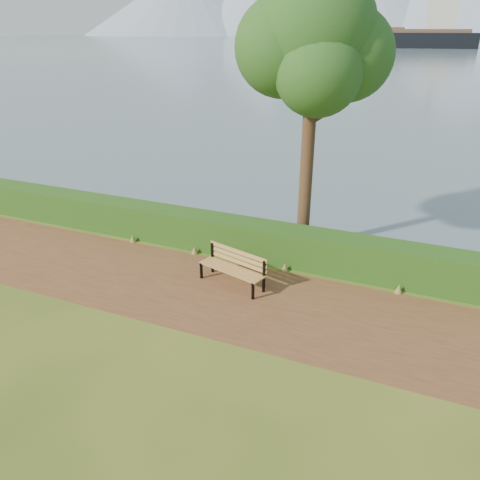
% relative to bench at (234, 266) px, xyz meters
% --- Properties ---
extents(ground, '(140.00, 140.00, 0.00)m').
position_rel_bench_xyz_m(ground, '(-0.62, -0.91, -0.51)').
color(ground, '#3C5017').
rests_on(ground, ground).
extents(path, '(40.00, 3.40, 0.01)m').
position_rel_bench_xyz_m(path, '(-0.62, -0.61, -0.51)').
color(path, brown).
rests_on(path, ground).
extents(hedge, '(32.00, 0.85, 1.00)m').
position_rel_bench_xyz_m(hedge, '(-0.62, 1.69, -0.01)').
color(hedge, '#1C4012').
rests_on(hedge, ground).
extents(water, '(700.00, 510.00, 0.00)m').
position_rel_bench_xyz_m(water, '(-0.62, 259.09, -0.51)').
color(water, '#44576D').
rests_on(water, ground).
extents(bench, '(1.84, 0.97, 0.89)m').
position_rel_bench_xyz_m(bench, '(0.00, 0.00, 0.00)').
color(bench, black).
rests_on(bench, ground).
extents(tree, '(3.85, 3.16, 7.59)m').
position_rel_bench_xyz_m(tree, '(1.00, 2.66, 5.13)').
color(tree, '#352015').
rests_on(tree, ground).
extents(cargo_ship, '(64.04, 17.54, 19.22)m').
position_rel_bench_xyz_m(cargo_ship, '(-18.41, 162.12, 2.35)').
color(cargo_ship, black).
rests_on(cargo_ship, ground).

